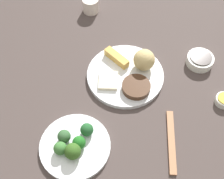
# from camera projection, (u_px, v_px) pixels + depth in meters

# --- Properties ---
(tabletop) EXTENTS (2.20, 2.20, 0.02)m
(tabletop) POSITION_uv_depth(u_px,v_px,m) (125.00, 81.00, 1.02)
(tabletop) COLOR #453B38
(tabletop) RESTS_ON ground
(main_plate) EXTENTS (0.26, 0.26, 0.02)m
(main_plate) POSITION_uv_depth(u_px,v_px,m) (126.00, 75.00, 1.01)
(main_plate) COLOR white
(main_plate) RESTS_ON tabletop
(rice_scoop) EXTENTS (0.07, 0.07, 0.07)m
(rice_scoop) POSITION_uv_depth(u_px,v_px,m) (144.00, 60.00, 0.99)
(rice_scoop) COLOR tan
(rice_scoop) RESTS_ON main_plate
(spring_roll) EXTENTS (0.08, 0.09, 0.03)m
(spring_roll) POSITION_uv_depth(u_px,v_px,m) (117.00, 58.00, 1.03)
(spring_roll) COLOR gold
(spring_roll) RESTS_ON main_plate
(crab_rangoon_wonton) EXTENTS (0.08, 0.07, 0.01)m
(crab_rangoon_wonton) POSITION_uv_depth(u_px,v_px,m) (108.00, 80.00, 0.98)
(crab_rangoon_wonton) COLOR beige
(crab_rangoon_wonton) RESTS_ON main_plate
(stir_fry_heap) EXTENTS (0.09, 0.09, 0.02)m
(stir_fry_heap) POSITION_uv_depth(u_px,v_px,m) (136.00, 87.00, 0.97)
(stir_fry_heap) COLOR #452A19
(stir_fry_heap) RESTS_ON main_plate
(broccoli_plate) EXTENTS (0.21, 0.21, 0.01)m
(broccoli_plate) POSITION_uv_depth(u_px,v_px,m) (75.00, 146.00, 0.87)
(broccoli_plate) COLOR white
(broccoli_plate) RESTS_ON tabletop
(broccoli_floret_0) EXTENTS (0.05, 0.05, 0.05)m
(broccoli_floret_0) POSITION_uv_depth(u_px,v_px,m) (73.00, 151.00, 0.83)
(broccoli_floret_0) COLOR #335C1F
(broccoli_floret_0) RESTS_ON broccoli_plate
(broccoli_floret_1) EXTENTS (0.04, 0.04, 0.04)m
(broccoli_floret_1) POSITION_uv_depth(u_px,v_px,m) (79.00, 143.00, 0.85)
(broccoli_floret_1) COLOR #1E681F
(broccoli_floret_1) RESTS_ON broccoli_plate
(broccoli_floret_2) EXTENTS (0.04, 0.04, 0.04)m
(broccoli_floret_2) POSITION_uv_depth(u_px,v_px,m) (64.00, 136.00, 0.86)
(broccoli_floret_2) COLOR #345E35
(broccoli_floret_2) RESTS_ON broccoli_plate
(broccoli_floret_3) EXTENTS (0.04, 0.04, 0.04)m
(broccoli_floret_3) POSITION_uv_depth(u_px,v_px,m) (60.00, 148.00, 0.84)
(broccoli_floret_3) COLOR #3B7435
(broccoli_floret_3) RESTS_ON broccoli_plate
(broccoli_floret_4) EXTENTS (0.04, 0.04, 0.04)m
(broccoli_floret_4) POSITION_uv_depth(u_px,v_px,m) (87.00, 130.00, 0.87)
(broccoli_floret_4) COLOR #205729
(broccoli_floret_4) RESTS_ON broccoli_plate
(soy_sauce_bowl) EXTENTS (0.09, 0.09, 0.03)m
(soy_sauce_bowl) POSITION_uv_depth(u_px,v_px,m) (200.00, 60.00, 1.04)
(soy_sauce_bowl) COLOR white
(soy_sauce_bowl) RESTS_ON tabletop
(soy_sauce_bowl_liquid) EXTENTS (0.08, 0.08, 0.00)m
(soy_sauce_bowl_liquid) POSITION_uv_depth(u_px,v_px,m) (201.00, 57.00, 1.03)
(soy_sauce_bowl_liquid) COLOR black
(soy_sauce_bowl_liquid) RESTS_ON soy_sauce_bowl
(sauce_ramekin_hot_mustard) EXTENTS (0.06, 0.06, 0.02)m
(sauce_ramekin_hot_mustard) POSITION_uv_depth(u_px,v_px,m) (224.00, 100.00, 0.95)
(sauce_ramekin_hot_mustard) COLOR white
(sauce_ramekin_hot_mustard) RESTS_ON tabletop
(teacup) EXTENTS (0.06, 0.06, 0.06)m
(teacup) POSITION_uv_depth(u_px,v_px,m) (91.00, 5.00, 1.18)
(teacup) COLOR silver
(teacup) RESTS_ON tabletop
(chopsticks_pair) EXTENTS (0.20, 0.03, 0.01)m
(chopsticks_pair) POSITION_uv_depth(u_px,v_px,m) (171.00, 141.00, 0.88)
(chopsticks_pair) COLOR #AD7651
(chopsticks_pair) RESTS_ON tabletop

